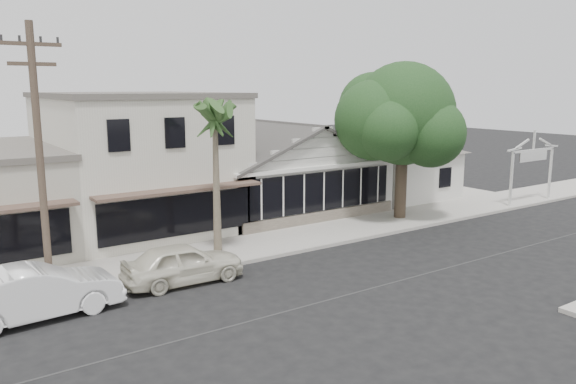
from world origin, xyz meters
TOP-DOWN VIEW (x-y plane):
  - ground at (0.00, 0.00)m, footprint 140.00×140.00m
  - sidewalk_north at (-8.00, 6.75)m, footprint 90.00×3.50m
  - corner_shop at (5.00, 12.47)m, footprint 10.40×8.60m
  - side_cottage at (13.20, 11.50)m, footprint 6.00×6.00m
  - arch_sign at (18.40, 5.30)m, footprint 4.12×0.12m
  - row_building_near at (-3.00, 13.50)m, footprint 8.00×10.00m
  - utility_pole at (-9.00, 5.20)m, footprint 1.80×0.24m
  - car_0 at (-4.64, 4.31)m, footprint 4.44×1.93m
  - car_1 at (-9.64, 3.92)m, footprint 5.11×2.06m
  - shade_tree at (8.95, 7.16)m, footprint 7.50×6.78m
  - palm_east at (-2.37, 5.98)m, footprint 3.11×3.11m

SIDE VIEW (x-z plane):
  - ground at x=0.00m, z-range 0.00..0.00m
  - sidewalk_north at x=-8.00m, z-range 0.00..0.15m
  - car_0 at x=-4.64m, z-range 0.00..1.49m
  - car_1 at x=-9.64m, z-range 0.00..1.65m
  - side_cottage at x=13.20m, z-range 0.00..3.00m
  - corner_shop at x=5.00m, z-range 0.07..5.17m
  - arch_sign at x=18.40m, z-range 1.18..5.13m
  - row_building_near at x=-3.00m, z-range 0.00..6.50m
  - utility_pole at x=-9.00m, z-range 0.29..9.29m
  - shade_tree at x=8.95m, z-range 1.32..9.64m
  - palm_east at x=-2.37m, z-range 2.41..9.31m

